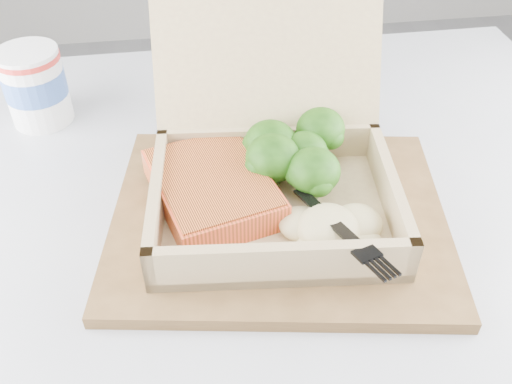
{
  "coord_description": "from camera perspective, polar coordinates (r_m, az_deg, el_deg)",
  "views": [
    {
      "loc": [
        0.16,
        -0.36,
        1.14
      ],
      "look_at": [
        0.22,
        0.03,
        0.79
      ],
      "focal_mm": 40.0,
      "sensor_mm": 36.0,
      "label": 1
    }
  ],
  "objects": [
    {
      "name": "cafe_table",
      "position": [
        0.68,
        1.91,
        -17.19
      ],
      "size": [
        0.85,
        0.85,
        0.75
      ],
      "rotation": [
        0.0,
        0.0,
        0.01
      ],
      "color": "black",
      "rests_on": "floor"
    },
    {
      "name": "serving_tray",
      "position": [
        0.55,
        2.29,
        -2.56
      ],
      "size": [
        0.36,
        0.3,
        0.01
      ],
      "primitive_type": "cube",
      "rotation": [
        0.0,
        0.0,
        -0.16
      ],
      "color": "brown",
      "rests_on": "cafe_table"
    },
    {
      "name": "takeout_container",
      "position": [
        0.55,
        1.58,
        4.41
      ],
      "size": [
        0.25,
        0.28,
        0.2
      ],
      "rotation": [
        0.0,
        0.0,
        -0.1
      ],
      "color": "tan",
      "rests_on": "serving_tray"
    },
    {
      "name": "salmon_fillet",
      "position": [
        0.54,
        -4.36,
        0.38
      ],
      "size": [
        0.13,
        0.15,
        0.03
      ],
      "primitive_type": "cube",
      "rotation": [
        0.0,
        0.0,
        0.26
      ],
      "color": "#F85730",
      "rests_on": "takeout_container"
    },
    {
      "name": "broccoli_pile",
      "position": [
        0.57,
        4.86,
        3.59
      ],
      "size": [
        0.12,
        0.12,
        0.04
      ],
      "primitive_type": null,
      "color": "#32751A",
      "rests_on": "takeout_container"
    },
    {
      "name": "mashed_potatoes",
      "position": [
        0.5,
        7.24,
        -3.57
      ],
      "size": [
        0.09,
        0.08,
        0.03
      ],
      "primitive_type": "ellipsoid",
      "color": "#D0C487",
      "rests_on": "takeout_container"
    },
    {
      "name": "plastic_fork",
      "position": [
        0.51,
        6.06,
        -1.22
      ],
      "size": [
        0.06,
        0.14,
        0.02
      ],
      "rotation": [
        0.0,
        0.0,
        3.47
      ],
      "color": "black",
      "rests_on": "mashed_potatoes"
    },
    {
      "name": "paper_cup",
      "position": [
        0.72,
        -21.26,
        10.03
      ],
      "size": [
        0.07,
        0.07,
        0.09
      ],
      "color": "white",
      "rests_on": "cafe_table"
    },
    {
      "name": "receipt",
      "position": [
        0.69,
        -0.17,
        6.73
      ],
      "size": [
        0.09,
        0.14,
        0.0
      ],
      "primitive_type": "cube",
      "rotation": [
        0.0,
        0.0,
        -0.2
      ],
      "color": "white",
      "rests_on": "cafe_table"
    }
  ]
}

